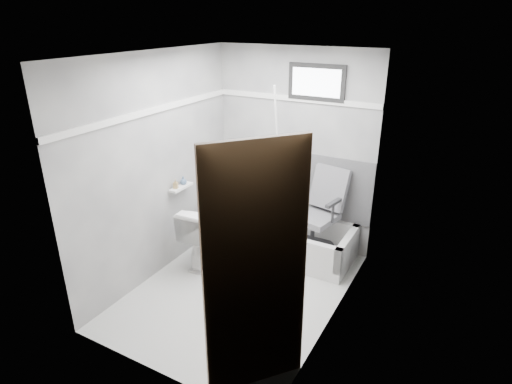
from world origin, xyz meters
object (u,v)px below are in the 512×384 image
Objects in this scene: toilet at (207,234)px; soap_bottle_a at (176,184)px; door at (268,308)px; bathtub at (290,238)px; soap_bottle_b at (183,180)px; office_chair at (314,211)px.

toilet is 6.84× the size of soap_bottle_a.
door reaches higher than toilet.
soap_bottle_a reaches higher than bathtub.
bathtub is at bearing 28.65° from soap_bottle_b.
soap_bottle_a is at bearing -90.00° from soap_bottle_b.
office_chair reaches higher than bathtub.
toilet is at bearing -135.23° from office_chair.
office_chair is 9.88× the size of soap_bottle_b.
door is at bearing -37.56° from soap_bottle_a.
office_chair is (0.27, 0.05, 0.40)m from bathtub.
toilet is 0.69m from soap_bottle_a.
bathtub is 0.75× the size of door.
bathtub is 1.00m from toilet.
soap_bottle_b is (-0.32, 0.03, 0.60)m from toilet.
toilet is at bearing 19.55° from soap_bottle_a.
bathtub is 1.45m from soap_bottle_b.
toilet is 0.37× the size of door.
office_chair is at bearing -151.90° from toilet.
bathtub is 2.03× the size of toilet.
soap_bottle_a reaches higher than soap_bottle_b.
soap_bottle_a is at bearing 14.70° from toilet.
office_chair is 1.26m from toilet.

